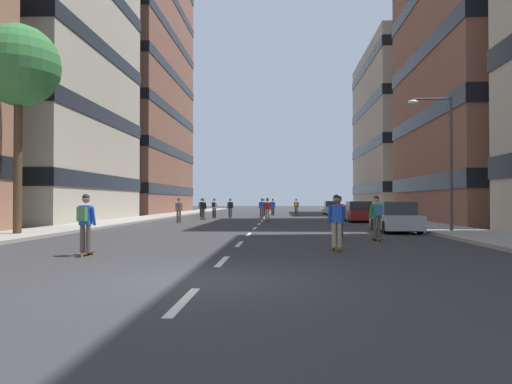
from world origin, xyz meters
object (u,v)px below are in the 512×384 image
Objects in this scene: skater_3 at (339,214)px; skater_6 at (214,207)px; streetlamp_right at (443,148)px; skater_1 at (267,208)px; skater_12 at (85,220)px; parked_car_near at (358,212)px; skater_13 at (179,208)px; parked_car_far at (396,218)px; skater_9 at (296,206)px; skater_2 at (336,219)px; skater_10 at (273,206)px; parked_car_mid at (332,208)px; street_tree_near at (19,67)px; skater_0 at (202,207)px; skater_8 at (263,206)px; skater_5 at (262,207)px; skater_4 at (230,207)px; skater_11 at (203,208)px; skater_7 at (377,215)px.

skater_3 is 1.00× the size of skater_6.
streetlamp_right is 3.65× the size of skater_1.
skater_3 is at bearing 38.79° from skater_12.
skater_13 reaches higher than parked_car_near.
parked_car_far is 2.47× the size of skater_6.
skater_9 is at bearing 79.37° from skater_12.
skater_10 is at bearing 94.34° from skater_2.
skater_1 is at bearing 97.56° from skater_2.
skater_6 is 9.57m from skater_10.
street_tree_near is (-17.33, -34.55, 6.79)m from parked_car_mid.
skater_12 is at bearing -105.27° from parked_car_mid.
skater_0 and skater_8 have the same top height.
parked_car_far is at bearing 66.36° from skater_2.
parked_car_far is 2.47× the size of skater_5.
skater_6 is 1.00× the size of skater_13.
skater_3 and skater_5 have the same top height.
skater_1 is at bearing -86.41° from skater_8.
skater_5 is at bearing 111.19° from parked_car_far.
skater_12 reaches higher than parked_car_far.
skater_2 and skater_5 have the same top height.
skater_1 and skater_5 have the same top height.
skater_4 is (-10.40, -11.43, 0.32)m from parked_car_mid.
skater_11 is (-12.19, -15.75, 0.29)m from parked_car_mid.
streetlamp_right is at bearing -54.06° from skater_6.
skater_11 is (-0.42, -3.58, -0.03)m from skater_6.
skater_2 is (-3.96, -9.04, 0.29)m from parked_car_far.
skater_10 is at bearing -161.03° from skater_9.
skater_10 is (3.74, 7.36, -0.03)m from skater_4.
skater_5 is (-0.72, 6.93, 0.00)m from skater_1.
parked_car_far is at bearing 69.73° from skater_7.
skater_10 is at bearing 89.35° from skater_1.
skater_3 reaches higher than parked_car_far.
street_tree_near is 5.19× the size of skater_12.
skater_4 and skater_12 have the same top height.
skater_12 is at bearing -100.95° from skater_1.
parked_car_near is 18.92m from parked_car_mid.
parked_car_far is 20.85m from skater_5.
parked_car_mid is 15.46m from skater_4.
skater_8 is at bearing -141.71° from parked_car_mid.
skater_9 is (-4.15, 15.71, 0.32)m from parked_car_near.
street_tree_near is 24.99m from skater_4.
skater_3 reaches higher than parked_car_near.
parked_car_far is 16.12m from skater_13.
skater_11 is (-14.33, 15.61, -3.15)m from streetlamp_right.
skater_6 and skater_7 have the same top height.
skater_8 is (-4.25, 29.16, 0.00)m from skater_3.
streetlamp_right is 16.28m from skater_1.
skater_1 is 7.75m from skater_6.
skater_10 is 1.00× the size of skater_11.
skater_1 is 6.96m from skater_5.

